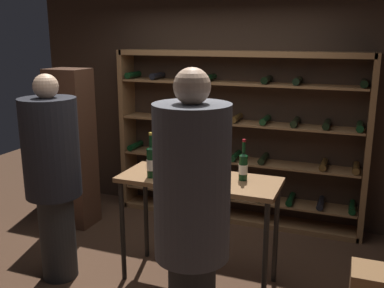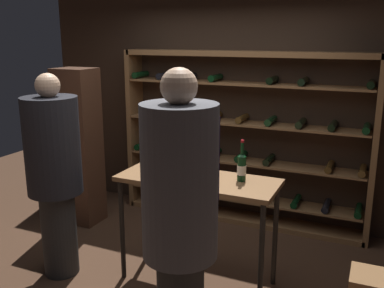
{
  "view_description": "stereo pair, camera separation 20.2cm",
  "coord_description": "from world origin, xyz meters",
  "px_view_note": "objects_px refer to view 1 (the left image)",
  "views": [
    {
      "loc": [
        1.49,
        -3.3,
        2.17
      ],
      "look_at": [
        0.14,
        0.21,
        1.23
      ],
      "focal_mm": 40.51,
      "sensor_mm": 36.0,
      "label": 1
    },
    {
      "loc": [
        1.68,
        -3.22,
        2.17
      ],
      "look_at": [
        0.14,
        0.21,
        1.23
      ],
      "focal_mm": 40.51,
      "sensor_mm": 36.0,
      "label": 2
    }
  ],
  "objects_px": {
    "wine_bottle_red_label": "(243,166)",
    "wine_bottle_gold_foil": "(151,161)",
    "display_cabinet": "(73,149)",
    "tasting_table": "(199,190)",
    "wine_rack": "(237,140)",
    "person_guest_plum_blouse": "(53,171)",
    "wine_glass_stemmed_right": "(196,160)",
    "person_host_in_suit": "(192,218)"
  },
  "relations": [
    {
      "from": "tasting_table",
      "to": "wine_bottle_red_label",
      "type": "bearing_deg",
      "value": 12.34
    },
    {
      "from": "tasting_table",
      "to": "wine_bottle_red_label",
      "type": "height_order",
      "value": "wine_bottle_red_label"
    },
    {
      "from": "tasting_table",
      "to": "display_cabinet",
      "type": "distance_m",
      "value": 1.9
    },
    {
      "from": "person_guest_plum_blouse",
      "to": "wine_bottle_gold_foil",
      "type": "xyz_separation_m",
      "value": [
        0.83,
        0.26,
        0.1
      ]
    },
    {
      "from": "person_guest_plum_blouse",
      "to": "display_cabinet",
      "type": "relative_size",
      "value": 1.02
    },
    {
      "from": "wine_bottle_red_label",
      "to": "wine_glass_stemmed_right",
      "type": "xyz_separation_m",
      "value": [
        -0.45,
        0.07,
        -0.01
      ]
    },
    {
      "from": "wine_bottle_red_label",
      "to": "wine_bottle_gold_foil",
      "type": "xyz_separation_m",
      "value": [
        -0.75,
        -0.21,
        0.02
      ]
    },
    {
      "from": "tasting_table",
      "to": "display_cabinet",
      "type": "bearing_deg",
      "value": 159.91
    },
    {
      "from": "person_host_in_suit",
      "to": "display_cabinet",
      "type": "distance_m",
      "value": 2.76
    },
    {
      "from": "person_guest_plum_blouse",
      "to": "wine_bottle_gold_foil",
      "type": "height_order",
      "value": "person_guest_plum_blouse"
    },
    {
      "from": "wine_rack",
      "to": "person_guest_plum_blouse",
      "type": "relative_size",
      "value": 1.57
    },
    {
      "from": "wine_bottle_gold_foil",
      "to": "wine_glass_stemmed_right",
      "type": "bearing_deg",
      "value": 42.64
    },
    {
      "from": "person_host_in_suit",
      "to": "wine_rack",
      "type": "bearing_deg",
      "value": -123.37
    },
    {
      "from": "wine_rack",
      "to": "wine_glass_stemmed_right",
      "type": "relative_size",
      "value": 19.41
    },
    {
      "from": "display_cabinet",
      "to": "wine_rack",
      "type": "bearing_deg",
      "value": 24.39
    },
    {
      "from": "wine_bottle_gold_foil",
      "to": "person_guest_plum_blouse",
      "type": "bearing_deg",
      "value": -162.57
    },
    {
      "from": "wine_glass_stemmed_right",
      "to": "tasting_table",
      "type": "bearing_deg",
      "value": -61.6
    },
    {
      "from": "wine_rack",
      "to": "tasting_table",
      "type": "distance_m",
      "value": 1.44
    },
    {
      "from": "person_guest_plum_blouse",
      "to": "display_cabinet",
      "type": "distance_m",
      "value": 1.2
    },
    {
      "from": "wine_glass_stemmed_right",
      "to": "person_guest_plum_blouse",
      "type": "bearing_deg",
      "value": -154.48
    },
    {
      "from": "wine_rack",
      "to": "person_guest_plum_blouse",
      "type": "distance_m",
      "value": 2.17
    },
    {
      "from": "wine_rack",
      "to": "display_cabinet",
      "type": "xyz_separation_m",
      "value": [
        -1.73,
        -0.78,
        -0.08
      ]
    },
    {
      "from": "person_guest_plum_blouse",
      "to": "display_cabinet",
      "type": "bearing_deg",
      "value": -141.24
    },
    {
      "from": "wine_bottle_gold_foil",
      "to": "display_cabinet",
      "type": "bearing_deg",
      "value": 150.64
    },
    {
      "from": "tasting_table",
      "to": "wine_bottle_gold_foil",
      "type": "height_order",
      "value": "wine_bottle_gold_foil"
    },
    {
      "from": "person_host_in_suit",
      "to": "wine_bottle_gold_foil",
      "type": "relative_size",
      "value": 5.07
    },
    {
      "from": "person_host_in_suit",
      "to": "wine_bottle_red_label",
      "type": "height_order",
      "value": "person_host_in_suit"
    },
    {
      "from": "wine_bottle_red_label",
      "to": "wine_rack",
      "type": "bearing_deg",
      "value": 107.47
    },
    {
      "from": "wine_glass_stemmed_right",
      "to": "wine_bottle_red_label",
      "type": "bearing_deg",
      "value": -8.85
    },
    {
      "from": "tasting_table",
      "to": "wine_bottle_red_label",
      "type": "xyz_separation_m",
      "value": [
        0.37,
        0.08,
        0.24
      ]
    },
    {
      "from": "display_cabinet",
      "to": "wine_bottle_gold_foil",
      "type": "distance_m",
      "value": 1.62
    },
    {
      "from": "display_cabinet",
      "to": "tasting_table",
      "type": "bearing_deg",
      "value": -20.09
    },
    {
      "from": "person_host_in_suit",
      "to": "person_guest_plum_blouse",
      "type": "bearing_deg",
      "value": -66.19
    },
    {
      "from": "display_cabinet",
      "to": "wine_bottle_gold_foil",
      "type": "relative_size",
      "value": 4.61
    },
    {
      "from": "person_host_in_suit",
      "to": "wine_bottle_red_label",
      "type": "bearing_deg",
      "value": -133.37
    },
    {
      "from": "display_cabinet",
      "to": "wine_bottle_red_label",
      "type": "bearing_deg",
      "value": -14.92
    },
    {
      "from": "wine_bottle_red_label",
      "to": "wine_glass_stemmed_right",
      "type": "height_order",
      "value": "wine_bottle_red_label"
    },
    {
      "from": "person_guest_plum_blouse",
      "to": "wine_glass_stemmed_right",
      "type": "height_order",
      "value": "person_guest_plum_blouse"
    },
    {
      "from": "display_cabinet",
      "to": "wine_bottle_red_label",
      "type": "xyz_separation_m",
      "value": [
        2.15,
        -0.57,
        0.2
      ]
    },
    {
      "from": "person_guest_plum_blouse",
      "to": "wine_glass_stemmed_right",
      "type": "relative_size",
      "value": 12.38
    },
    {
      "from": "tasting_table",
      "to": "person_guest_plum_blouse",
      "type": "relative_size",
      "value": 0.74
    },
    {
      "from": "tasting_table",
      "to": "wine_glass_stemmed_right",
      "type": "relative_size",
      "value": 9.2
    }
  ]
}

